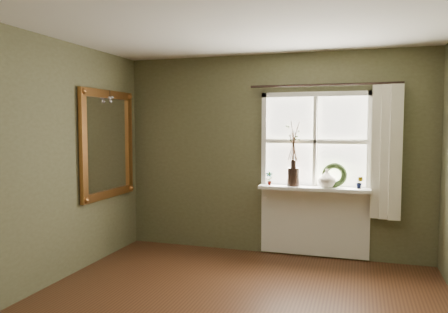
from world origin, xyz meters
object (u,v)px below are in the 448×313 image
object	(u,v)px
gilt_mirror	(108,144)
cream_vase	(327,178)
dark_jug	(293,177)
wreath	(334,178)

from	to	relation	value
gilt_mirror	cream_vase	bearing A→B (deg)	13.42
gilt_mirror	dark_jug	bearing A→B (deg)	15.75
cream_vase	wreath	distance (m)	0.10
dark_jug	cream_vase	distance (m)	0.41
cream_vase	dark_jug	bearing A→B (deg)	180.00
dark_jug	wreath	size ratio (longest dim) A/B	0.75
wreath	gilt_mirror	bearing A→B (deg)	-164.84
cream_vase	wreath	size ratio (longest dim) A/B	0.74
dark_jug	cream_vase	size ratio (longest dim) A/B	1.01
cream_vase	gilt_mirror	size ratio (longest dim) A/B	0.17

